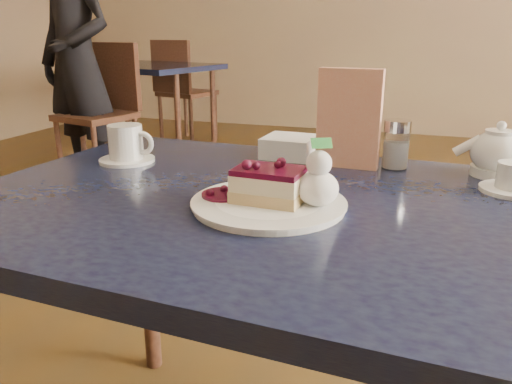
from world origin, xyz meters
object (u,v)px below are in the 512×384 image
(cheesecake_slice, at_px, (269,185))
(patron, at_px, (77,61))
(main_table, at_px, (277,238))
(dessert_plate, at_px, (269,204))
(coffee_set, at_px, (127,145))
(bg_table_far_left, at_px, (152,149))
(tea_set, at_px, (500,159))

(cheesecake_slice, height_order, patron, patron)
(main_table, height_order, dessert_plate, dessert_plate)
(main_table, height_order, coffee_set, coffee_set)
(bg_table_far_left, relative_size, patron, 1.13)
(main_table, xyz_separation_m, patron, (-2.05, 2.12, 0.18))
(bg_table_far_left, bearing_deg, patron, -84.79)
(dessert_plate, distance_m, patron, 2.99)
(coffee_set, distance_m, bg_table_far_left, 3.19)
(dessert_plate, xyz_separation_m, bg_table_far_left, (-1.94, 2.90, -0.68))
(main_table, distance_m, patron, 2.96)
(cheesecake_slice, distance_m, bg_table_far_left, 3.57)
(coffee_set, bearing_deg, main_table, -20.23)
(dessert_plate, bearing_deg, patron, 133.37)
(cheesecake_slice, distance_m, tea_set, 0.52)
(tea_set, relative_size, patron, 0.13)
(cheesecake_slice, xyz_separation_m, tea_set, (0.40, 0.32, 0.00))
(tea_set, distance_m, bg_table_far_left, 3.56)
(tea_set, bearing_deg, cheesecake_slice, -141.12)
(cheesecake_slice, bearing_deg, main_table, 90.00)
(coffee_set, bearing_deg, tea_set, 8.48)
(main_table, xyz_separation_m, tea_set, (0.40, 0.27, 0.12))
(dessert_plate, height_order, patron, patron)
(main_table, relative_size, bg_table_far_left, 0.65)
(dessert_plate, height_order, coffee_set, coffee_set)
(dessert_plate, distance_m, coffee_set, 0.46)
(main_table, xyz_separation_m, bg_table_far_left, (-1.95, 2.85, -0.60))
(cheesecake_slice, bearing_deg, tea_set, 42.03)
(main_table, distance_m, tea_set, 0.50)
(dessert_plate, xyz_separation_m, patron, (-2.05, 2.17, 0.09))
(main_table, height_order, patron, patron)
(dessert_plate, distance_m, cheesecake_slice, 0.04)
(coffee_set, xyz_separation_m, patron, (-1.64, 1.97, 0.06))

